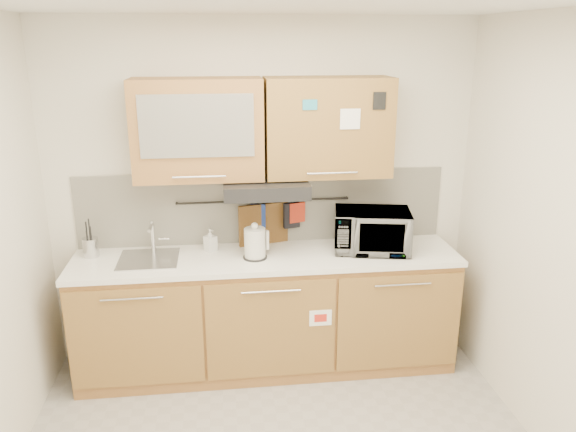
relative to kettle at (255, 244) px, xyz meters
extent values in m
plane|color=silver|center=(0.09, 0.35, 0.27)|extent=(3.20, 0.00, 3.20)
cube|color=#AE713D|center=(0.09, 0.05, -0.59)|extent=(2.80, 0.60, 0.88)
cube|color=black|center=(0.09, 0.05, -0.98)|extent=(2.80, 0.54, 0.10)
cube|color=olive|center=(-0.85, -0.26, -0.56)|extent=(0.91, 0.02, 0.74)
cylinder|color=silver|center=(-0.85, -0.28, -0.25)|extent=(0.41, 0.01, 0.01)
cube|color=olive|center=(0.09, -0.26, -0.56)|extent=(0.91, 0.02, 0.74)
cylinder|color=silver|center=(0.09, -0.28, -0.25)|extent=(0.41, 0.01, 0.01)
cube|color=olive|center=(1.02, -0.26, -0.56)|extent=(0.91, 0.02, 0.74)
cylinder|color=silver|center=(1.02, -0.28, -0.25)|extent=(0.41, 0.01, 0.01)
cube|color=white|center=(0.09, 0.04, -0.13)|extent=(2.82, 0.62, 0.04)
cube|color=silver|center=(0.09, 0.34, 0.17)|extent=(2.80, 0.02, 0.56)
cube|color=#AE713D|center=(-0.37, 0.18, 0.80)|extent=(0.90, 0.35, 0.70)
cube|color=silver|center=(-0.37, -0.01, 0.85)|extent=(0.76, 0.02, 0.42)
cube|color=olive|center=(0.55, 0.18, 0.80)|extent=(0.90, 0.35, 0.70)
cube|color=white|center=(0.67, 0.00, 0.88)|extent=(0.14, 0.00, 0.14)
cube|color=black|center=(0.09, 0.10, 0.39)|extent=(0.60, 0.46, 0.10)
cube|color=silver|center=(-0.76, 0.05, -0.11)|extent=(0.42, 0.40, 0.03)
cylinder|color=silver|center=(-0.74, 0.21, 0.01)|extent=(0.03, 0.03, 0.24)
cylinder|color=silver|center=(-0.74, 0.13, 0.11)|extent=(0.02, 0.18, 0.02)
cylinder|color=black|center=(0.09, 0.30, 0.23)|extent=(1.30, 0.02, 0.02)
cylinder|color=#BCBDC1|center=(-1.18, 0.17, -0.04)|extent=(0.14, 0.14, 0.14)
cylinder|color=black|center=(-1.20, 0.18, 0.02)|extent=(0.01, 0.01, 0.26)
cylinder|color=black|center=(-1.17, 0.16, 0.01)|extent=(0.01, 0.01, 0.24)
cylinder|color=black|center=(-1.18, 0.19, 0.03)|extent=(0.01, 0.01, 0.28)
cylinder|color=black|center=(-1.20, 0.15, 0.00)|extent=(0.01, 0.01, 0.21)
cylinder|color=silver|center=(0.00, 0.00, 0.00)|extent=(0.20, 0.20, 0.22)
sphere|color=silver|center=(0.00, 0.00, 0.14)|extent=(0.05, 0.05, 0.05)
cube|color=silver|center=(0.09, 0.04, 0.02)|extent=(0.03, 0.04, 0.14)
cylinder|color=black|center=(0.00, 0.00, -0.10)|extent=(0.17, 0.17, 0.01)
cube|color=black|center=(0.99, 0.06, -0.02)|extent=(0.27, 0.21, 0.18)
cube|color=black|center=(0.95, 0.07, 0.07)|extent=(0.10, 0.12, 0.01)
cube|color=black|center=(1.03, 0.04, 0.07)|extent=(0.10, 0.12, 0.01)
imported|color=#999999|center=(0.87, 0.06, 0.05)|extent=(0.61, 0.47, 0.31)
imported|color=#999999|center=(-0.32, 0.19, -0.02)|extent=(0.11, 0.11, 0.17)
cube|color=brown|center=(0.08, 0.29, -0.03)|extent=(0.38, 0.13, 0.48)
cube|color=navy|center=(0.04, 0.29, 0.12)|extent=(0.12, 0.05, 0.19)
cube|color=black|center=(0.30, 0.29, 0.11)|extent=(0.13, 0.06, 0.20)
cube|color=#B22B17|center=(0.34, 0.29, 0.14)|extent=(0.13, 0.06, 0.16)
camera|label=1|loc=(-0.22, -3.78, 1.41)|focal=35.00mm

